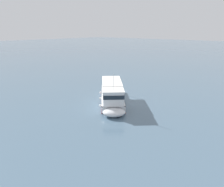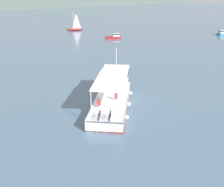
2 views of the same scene
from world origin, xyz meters
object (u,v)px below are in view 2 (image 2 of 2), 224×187
ferry_main (113,94)px  sailboat_off_bow (75,29)px  motorboat_horizon_west (114,36)px  motorboat_near_starboard (223,33)px

ferry_main → sailboat_off_bow: bearing=61.9°
sailboat_off_bow → motorboat_horizon_west: bearing=-90.6°
ferry_main → sailboat_off_bow: 56.96m
motorboat_near_starboard → ferry_main: bearing=-160.5°
ferry_main → motorboat_near_starboard: ferry_main is taller
motorboat_near_starboard → sailboat_off_bow: 40.69m
motorboat_horizon_west → ferry_main: bearing=-129.7°
motorboat_horizon_west → sailboat_off_bow: size_ratio=0.70×
motorboat_near_starboard → sailboat_off_bow: sailboat_off_bow is taller
motorboat_horizon_west → motorboat_near_starboard: bearing=-27.9°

